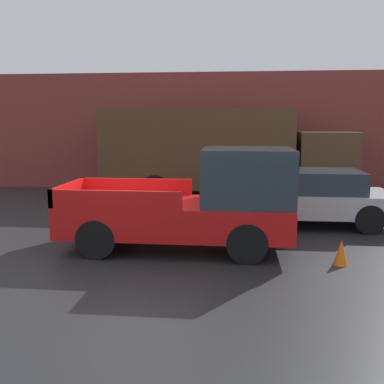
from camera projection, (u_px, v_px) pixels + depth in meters
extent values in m
plane|color=#232326|center=(128.00, 252.00, 9.40)|extent=(60.00, 60.00, 0.00)
cube|color=brown|center=(180.00, 132.00, 17.68)|extent=(28.00, 0.15, 4.80)
cube|color=red|center=(176.00, 217.00, 9.52)|extent=(5.02, 1.96, 0.70)
cube|color=#28333D|center=(247.00, 176.00, 9.21)|extent=(1.91, 1.85, 1.19)
cube|color=red|center=(136.00, 186.00, 10.46)|extent=(2.76, 0.10, 0.38)
cube|color=red|center=(114.00, 200.00, 8.63)|extent=(2.76, 0.10, 0.38)
cube|color=red|center=(69.00, 191.00, 9.68)|extent=(0.10, 1.96, 0.38)
cylinder|color=black|center=(245.00, 223.00, 10.26)|extent=(0.83, 0.26, 0.83)
cylinder|color=black|center=(247.00, 243.00, 8.56)|extent=(0.83, 0.26, 0.83)
cylinder|color=black|center=(119.00, 220.00, 10.58)|extent=(0.83, 0.26, 0.83)
cylinder|color=black|center=(96.00, 239.00, 8.88)|extent=(0.83, 0.26, 0.83)
cube|color=#B7BABF|center=(310.00, 202.00, 11.80)|extent=(4.27, 1.97, 0.61)
cube|color=#28333D|center=(316.00, 181.00, 11.69)|extent=(2.35, 1.74, 0.59)
cylinder|color=black|center=(351.00, 206.00, 12.57)|extent=(0.75, 0.22, 0.75)
cylinder|color=black|center=(369.00, 219.00, 10.83)|extent=(0.75, 0.22, 0.75)
cylinder|color=black|center=(260.00, 204.00, 12.84)|extent=(0.75, 0.22, 0.75)
cylinder|color=black|center=(264.00, 217.00, 11.10)|extent=(0.75, 0.22, 0.75)
cube|color=#4C331E|center=(324.00, 160.00, 15.20)|extent=(1.95, 2.35, 2.00)
cube|color=#4C331E|center=(198.00, 148.00, 15.59)|extent=(6.72, 2.48, 2.77)
cylinder|color=black|center=(307.00, 182.00, 16.48)|extent=(1.01, 0.30, 1.01)
cylinder|color=black|center=(318.00, 192.00, 14.31)|extent=(1.01, 0.30, 1.01)
cylinder|color=black|center=(166.00, 180.00, 17.04)|extent=(1.01, 0.30, 1.01)
cylinder|color=black|center=(156.00, 189.00, 14.87)|extent=(1.01, 0.30, 1.01)
cube|color=#194CB2|center=(314.00, 180.00, 17.11)|extent=(0.45, 0.40, 1.07)
cone|color=orange|center=(341.00, 253.00, 8.49)|extent=(0.29, 0.29, 0.50)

